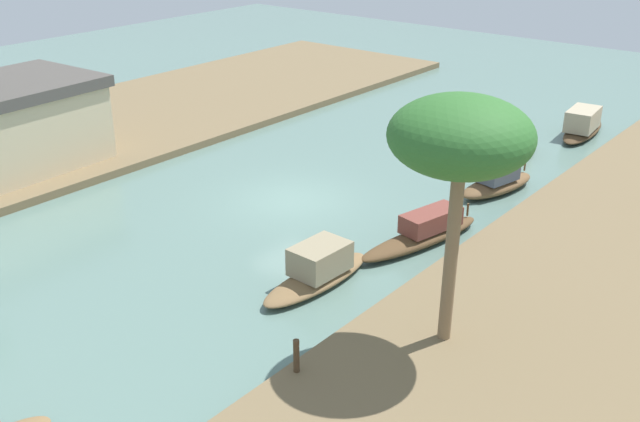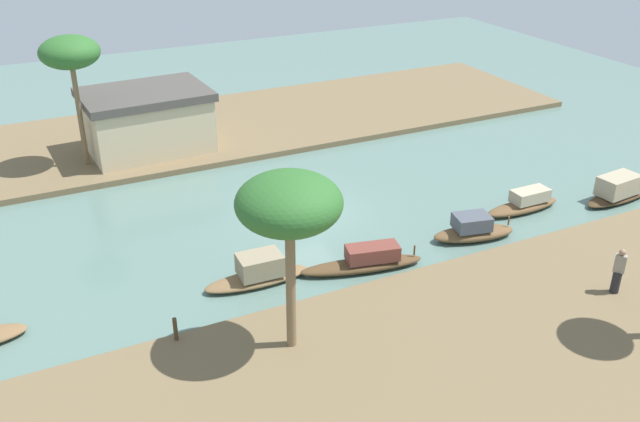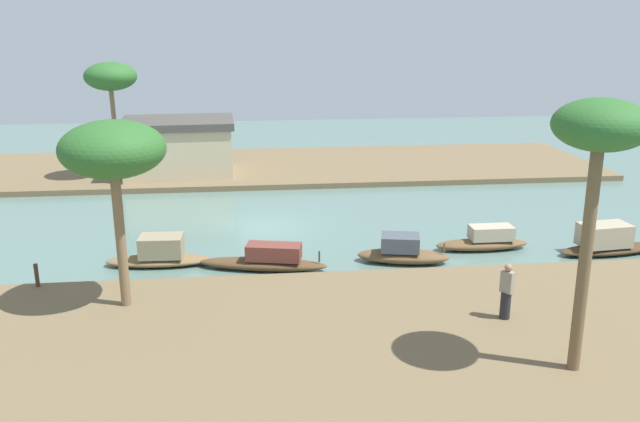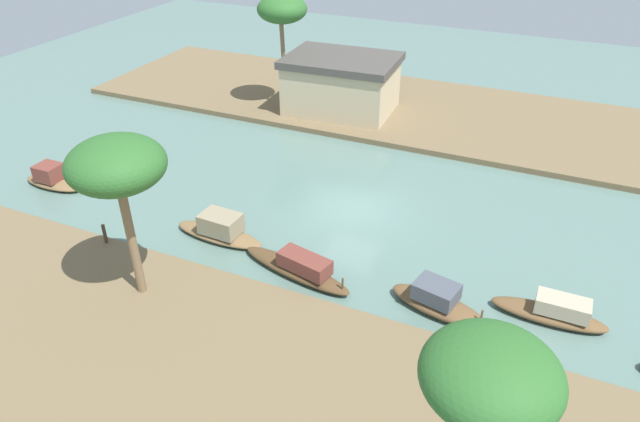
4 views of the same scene
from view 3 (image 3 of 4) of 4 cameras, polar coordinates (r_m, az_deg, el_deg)
river_water at (r=30.07m, az=-4.86°, el=-1.36°), size 66.81×66.81×0.00m
riverbank_left at (r=18.77m, az=-3.80°, el=-12.08°), size 42.52×10.98×0.31m
riverbank_right at (r=41.78m, az=-5.33°, el=3.84°), size 42.52×10.98×0.31m
sampan_foreground at (r=25.90m, az=-13.75°, el=-3.66°), size 4.09×1.35×1.17m
sampan_upstream_small at (r=24.81m, az=-4.67°, el=-4.28°), size 4.97×2.02×1.01m
sampan_with_tall_canopy at (r=25.64m, az=7.16°, el=-3.57°), size 3.71×1.91×1.11m
sampan_near_left_bank at (r=28.78m, az=23.67°, el=-2.47°), size 4.44×1.63×1.25m
sampan_downstream_large at (r=27.72m, az=14.13°, el=-2.51°), size 3.85×1.06×1.00m
person_by_mooring at (r=20.73m, az=15.89°, el=-6.93°), size 0.44×0.44×1.76m
mooring_post at (r=24.37m, az=-23.42°, el=-5.16°), size 0.14×0.14×0.82m
palm_tree_left_near at (r=20.59m, az=-17.57°, el=4.97°), size 3.16×3.16×5.93m
palm_tree_left_far at (r=16.90m, az=23.17°, el=5.98°), size 2.29×2.29×7.01m
palm_tree_right_tall at (r=38.77m, az=-17.75°, el=10.98°), size 2.87×2.87×6.58m
riverside_building at (r=39.55m, az=-12.19°, el=5.51°), size 6.67×5.05×3.25m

